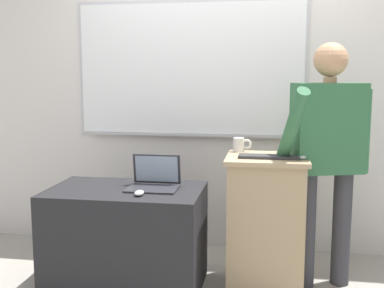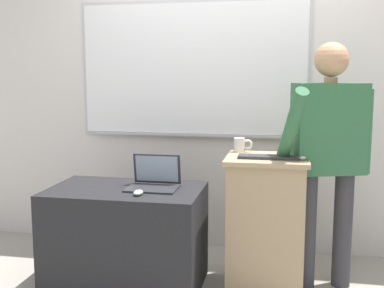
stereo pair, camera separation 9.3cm
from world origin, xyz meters
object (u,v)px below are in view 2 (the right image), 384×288
(computer_mouse_by_keyboard, at_px, (302,157))
(wireless_keyboard, at_px, (269,157))
(side_desk, at_px, (126,237))
(computer_mouse_by_laptop, at_px, (138,193))
(lectern_podium, at_px, (266,222))
(coffee_mug, at_px, (240,145))
(person_presenter, at_px, (328,147))
(laptop, at_px, (155,179))

(computer_mouse_by_keyboard, bearing_deg, wireless_keyboard, 179.27)
(side_desk, relative_size, computer_mouse_by_laptop, 10.64)
(lectern_podium, relative_size, wireless_keyboard, 2.29)
(wireless_keyboard, xyz_separation_m, coffee_mug, (-0.21, 0.25, 0.04))
(lectern_podium, bearing_deg, computer_mouse_by_keyboard, -16.00)
(lectern_podium, relative_size, person_presenter, 0.55)
(computer_mouse_by_keyboard, bearing_deg, lectern_podium, 164.00)
(person_presenter, relative_size, laptop, 4.90)
(computer_mouse_by_laptop, height_order, computer_mouse_by_keyboard, computer_mouse_by_keyboard)
(person_presenter, relative_size, wireless_keyboard, 4.19)
(lectern_podium, xyz_separation_m, coffee_mug, (-0.20, 0.18, 0.51))
(computer_mouse_by_laptop, bearing_deg, wireless_keyboard, 18.31)
(computer_mouse_by_laptop, bearing_deg, side_desk, 130.77)
(side_desk, relative_size, coffee_mug, 7.79)
(side_desk, bearing_deg, person_presenter, 9.66)
(computer_mouse_by_laptop, bearing_deg, coffee_mug, 40.08)
(lectern_podium, xyz_separation_m, side_desk, (-0.97, -0.17, -0.11))
(wireless_keyboard, distance_m, computer_mouse_by_keyboard, 0.22)
(side_desk, relative_size, person_presenter, 0.62)
(computer_mouse_by_laptop, relative_size, computer_mouse_by_keyboard, 1.00)
(person_presenter, height_order, computer_mouse_by_keyboard, person_presenter)
(side_desk, distance_m, laptop, 0.46)
(coffee_mug, bearing_deg, computer_mouse_by_laptop, -139.92)
(side_desk, bearing_deg, computer_mouse_by_keyboard, 4.95)
(side_desk, height_order, person_presenter, person_presenter)
(side_desk, bearing_deg, computer_mouse_by_laptop, -49.23)
(laptop, relative_size, wireless_keyboard, 0.86)
(side_desk, xyz_separation_m, laptop, (0.19, 0.07, 0.42))
(person_presenter, distance_m, computer_mouse_by_laptop, 1.32)
(lectern_podium, distance_m, coffee_mug, 0.58)
(computer_mouse_by_laptop, bearing_deg, person_presenter, 18.16)
(lectern_podium, height_order, side_desk, lectern_podium)
(computer_mouse_by_keyboard, height_order, coffee_mug, coffee_mug)
(person_presenter, distance_m, laptop, 1.21)
(computer_mouse_by_laptop, height_order, coffee_mug, coffee_mug)
(side_desk, distance_m, computer_mouse_by_laptop, 0.43)
(computer_mouse_by_laptop, bearing_deg, computer_mouse_by_keyboard, 14.53)
(person_presenter, relative_size, computer_mouse_by_laptop, 17.04)
(laptop, distance_m, coffee_mug, 0.67)
(lectern_podium, height_order, computer_mouse_by_laptop, lectern_podium)
(laptop, height_order, computer_mouse_by_laptop, laptop)
(lectern_podium, distance_m, computer_mouse_by_keyboard, 0.54)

